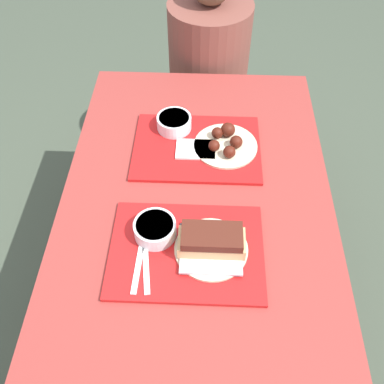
{
  "coord_description": "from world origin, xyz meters",
  "views": [
    {
      "loc": [
        0.02,
        -0.81,
        1.79
      ],
      "look_at": [
        -0.01,
        0.04,
        0.77
      ],
      "focal_mm": 40.0,
      "sensor_mm": 36.0,
      "label": 1
    }
  ],
  "objects_px": {
    "bowl_coleslaw_near": "(155,229)",
    "person_seated_across": "(209,49)",
    "tray_near": "(187,251)",
    "wings_plate_far": "(226,142)",
    "tray_far": "(197,148)",
    "brisket_sandwich_plate": "(211,243)",
    "bowl_coleslaw_far": "(174,122)"
  },
  "relations": [
    {
      "from": "bowl_coleslaw_far",
      "to": "tray_far",
      "type": "bearing_deg",
      "value": -47.33
    },
    {
      "from": "brisket_sandwich_plate",
      "to": "wings_plate_far",
      "type": "xyz_separation_m",
      "value": [
        0.05,
        0.43,
        -0.02
      ]
    },
    {
      "from": "tray_far",
      "to": "bowl_coleslaw_far",
      "type": "relative_size",
      "value": 3.57
    },
    {
      "from": "bowl_coleslaw_far",
      "to": "wings_plate_far",
      "type": "distance_m",
      "value": 0.21
    },
    {
      "from": "tray_near",
      "to": "person_seated_across",
      "type": "distance_m",
      "value": 1.09
    },
    {
      "from": "bowl_coleslaw_near",
      "to": "brisket_sandwich_plate",
      "type": "relative_size",
      "value": 0.59
    },
    {
      "from": "tray_far",
      "to": "brisket_sandwich_plate",
      "type": "relative_size",
      "value": 2.09
    },
    {
      "from": "tray_near",
      "to": "brisket_sandwich_plate",
      "type": "relative_size",
      "value": 2.09
    },
    {
      "from": "tray_far",
      "to": "wings_plate_far",
      "type": "xyz_separation_m",
      "value": [
        0.1,
        0.01,
        0.02
      ]
    },
    {
      "from": "tray_near",
      "to": "wings_plate_far",
      "type": "xyz_separation_m",
      "value": [
        0.12,
        0.43,
        0.02
      ]
    },
    {
      "from": "person_seated_across",
      "to": "tray_near",
      "type": "bearing_deg",
      "value": -92.58
    },
    {
      "from": "wings_plate_far",
      "to": "brisket_sandwich_plate",
      "type": "bearing_deg",
      "value": -96.1
    },
    {
      "from": "bowl_coleslaw_far",
      "to": "wings_plate_far",
      "type": "relative_size",
      "value": 0.56
    },
    {
      "from": "tray_far",
      "to": "brisket_sandwich_plate",
      "type": "xyz_separation_m",
      "value": [
        0.05,
        -0.42,
        0.04
      ]
    },
    {
      "from": "bowl_coleslaw_near",
      "to": "bowl_coleslaw_far",
      "type": "distance_m",
      "value": 0.47
    },
    {
      "from": "tray_far",
      "to": "bowl_coleslaw_near",
      "type": "height_order",
      "value": "bowl_coleslaw_near"
    },
    {
      "from": "brisket_sandwich_plate",
      "to": "wings_plate_far",
      "type": "relative_size",
      "value": 0.95
    },
    {
      "from": "brisket_sandwich_plate",
      "to": "bowl_coleslaw_far",
      "type": "distance_m",
      "value": 0.53
    },
    {
      "from": "bowl_coleslaw_near",
      "to": "person_seated_across",
      "type": "xyz_separation_m",
      "value": [
        0.14,
        1.04,
        -0.06
      ]
    },
    {
      "from": "brisket_sandwich_plate",
      "to": "wings_plate_far",
      "type": "bearing_deg",
      "value": 83.9
    },
    {
      "from": "bowl_coleslaw_near",
      "to": "wings_plate_far",
      "type": "distance_m",
      "value": 0.43
    },
    {
      "from": "tray_near",
      "to": "brisket_sandwich_plate",
      "type": "height_order",
      "value": "brisket_sandwich_plate"
    },
    {
      "from": "tray_near",
      "to": "bowl_coleslaw_far",
      "type": "height_order",
      "value": "bowl_coleslaw_far"
    },
    {
      "from": "tray_near",
      "to": "bowl_coleslaw_near",
      "type": "xyz_separation_m",
      "value": [
        -0.09,
        0.05,
        0.03
      ]
    },
    {
      "from": "tray_near",
      "to": "wings_plate_far",
      "type": "distance_m",
      "value": 0.45
    },
    {
      "from": "bowl_coleslaw_near",
      "to": "bowl_coleslaw_far",
      "type": "bearing_deg",
      "value": 87.02
    },
    {
      "from": "tray_near",
      "to": "wings_plate_far",
      "type": "height_order",
      "value": "wings_plate_far"
    },
    {
      "from": "tray_near",
      "to": "brisket_sandwich_plate",
      "type": "xyz_separation_m",
      "value": [
        0.07,
        0.0,
        0.04
      ]
    },
    {
      "from": "tray_near",
      "to": "bowl_coleslaw_near",
      "type": "relative_size",
      "value": 3.57
    },
    {
      "from": "tray_far",
      "to": "bowl_coleslaw_far",
      "type": "bearing_deg",
      "value": 132.67
    },
    {
      "from": "bowl_coleslaw_near",
      "to": "person_seated_across",
      "type": "distance_m",
      "value": 1.05
    },
    {
      "from": "tray_far",
      "to": "bowl_coleslaw_near",
      "type": "xyz_separation_m",
      "value": [
        -0.11,
        -0.37,
        0.03
      ]
    }
  ]
}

